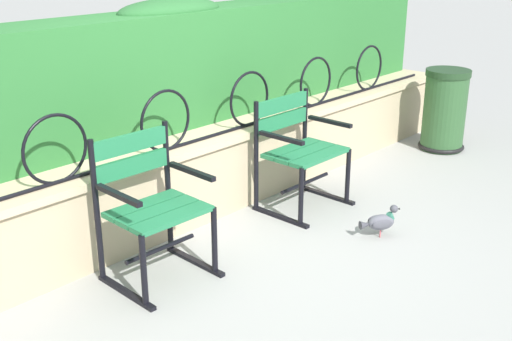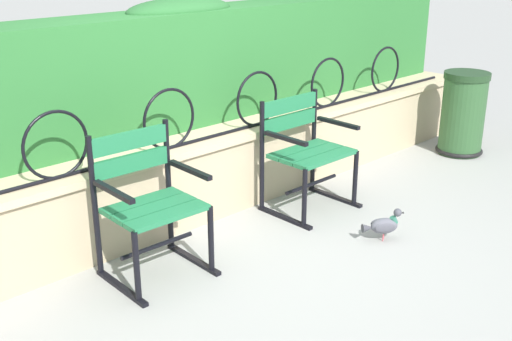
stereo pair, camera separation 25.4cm
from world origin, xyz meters
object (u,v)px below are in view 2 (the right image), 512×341
Objects in this scene: park_chair_left at (148,201)px; trash_bin at (463,115)px; park_chair_right at (305,149)px; pigeon_near_chairs at (384,225)px.

trash_bin is at bearing -2.35° from park_chair_left.
park_chair_right reaches higher than trash_bin.
trash_bin is (2.03, -0.17, -0.09)m from park_chair_right.
park_chair_left is at bearing 177.65° from trash_bin.
park_chair_left is 3.36× the size of pigeon_near_chairs.
park_chair_left is at bearing -178.76° from park_chair_right.
trash_bin is at bearing -4.87° from park_chair_right.
park_chair_left is at bearing 151.68° from pigeon_near_chairs.
trash_bin is (2.08, 0.60, 0.26)m from pigeon_near_chairs.
park_chair_right is (1.43, 0.03, -0.01)m from park_chair_left.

